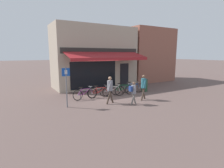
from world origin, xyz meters
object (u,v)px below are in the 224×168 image
(bicycle_red, at_px, (100,92))
(pedestrian_adult, at_px, (110,87))
(bicycle_purple, at_px, (85,94))
(pedestrian_child, at_px, (133,90))
(pedestrian_second_adult, at_px, (144,85))
(bicycle_blue, at_px, (132,88))
(bicycle_green, at_px, (123,89))
(litter_bin, at_px, (144,85))
(bicycle_silver, at_px, (112,91))
(parking_sign, at_px, (66,83))

(bicycle_red, bearing_deg, pedestrian_adult, -86.79)
(bicycle_purple, height_order, pedestrian_adult, pedestrian_adult)
(pedestrian_adult, bearing_deg, bicycle_red, 93.97)
(pedestrian_child, bearing_deg, pedestrian_second_adult, 28.33)
(bicycle_blue, bearing_deg, bicycle_green, -151.60)
(bicycle_purple, height_order, pedestrian_child, pedestrian_child)
(bicycle_purple, relative_size, pedestrian_child, 1.30)
(pedestrian_child, bearing_deg, litter_bin, 45.12)
(bicycle_silver, xyz_separation_m, pedestrian_child, (0.04, -2.35, 0.46))
(bicycle_silver, distance_m, pedestrian_child, 2.39)
(bicycle_red, distance_m, bicycle_green, 1.84)
(bicycle_purple, distance_m, pedestrian_adult, 2.05)
(bicycle_red, relative_size, bicycle_green, 1.03)
(litter_bin, bearing_deg, pedestrian_second_adult, -132.38)
(bicycle_purple, height_order, bicycle_green, bicycle_green)
(pedestrian_adult, distance_m, pedestrian_second_adult, 2.33)
(bicycle_red, distance_m, litter_bin, 3.99)
(pedestrian_second_adult, bearing_deg, bicycle_silver, 122.67)
(bicycle_green, bearing_deg, bicycle_blue, 26.08)
(bicycle_silver, xyz_separation_m, pedestrian_second_adult, (1.26, -1.84, 0.62))
(bicycle_red, relative_size, pedestrian_child, 1.30)
(pedestrian_adult, xyz_separation_m, parking_sign, (-2.44, 0.55, 0.38))
(bicycle_blue, bearing_deg, pedestrian_second_adult, -88.07)
(bicycle_red, height_order, bicycle_blue, bicycle_blue)
(bicycle_blue, relative_size, litter_bin, 1.63)
(pedestrian_adult, height_order, parking_sign, parking_sign)
(bicycle_purple, relative_size, litter_bin, 1.64)
(bicycle_purple, relative_size, bicycle_green, 1.02)
(bicycle_purple, height_order, bicycle_blue, bicycle_blue)
(parking_sign, bearing_deg, pedestrian_child, -21.96)
(bicycle_blue, height_order, litter_bin, litter_bin)
(bicycle_silver, distance_m, pedestrian_second_adult, 2.31)
(pedestrian_adult, height_order, pedestrian_child, pedestrian_adult)
(bicycle_purple, xyz_separation_m, litter_bin, (5.01, -0.09, 0.17))
(bicycle_green, bearing_deg, bicycle_red, -165.94)
(bicycle_red, bearing_deg, bicycle_green, 4.67)
(bicycle_red, height_order, bicycle_silver, bicycle_silver)
(bicycle_blue, bearing_deg, pedestrian_adult, -130.98)
(bicycle_silver, distance_m, pedestrian_adult, 1.92)
(pedestrian_child, bearing_deg, bicycle_green, 75.30)
(pedestrian_second_adult, distance_m, parking_sign, 4.85)
(bicycle_purple, distance_m, litter_bin, 5.02)
(bicycle_blue, bearing_deg, bicycle_red, -159.44)
(bicycle_silver, height_order, litter_bin, litter_bin)
(bicycle_red, relative_size, pedestrian_adult, 1.08)
(bicycle_green, bearing_deg, litter_bin, 20.17)
(bicycle_green, bearing_deg, parking_sign, -150.60)
(bicycle_silver, relative_size, pedestrian_child, 1.28)
(bicycle_red, xyz_separation_m, pedestrian_second_adult, (2.17, -1.97, 0.62))
(bicycle_purple, height_order, pedestrian_second_adult, pedestrian_second_adult)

